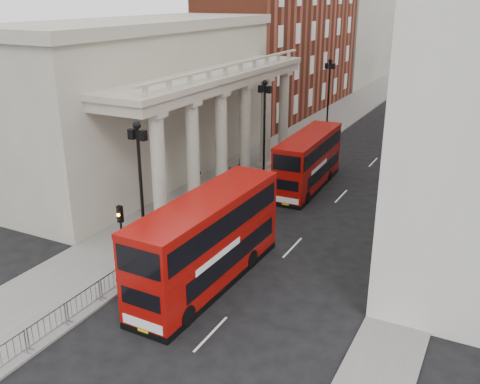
{
  "coord_description": "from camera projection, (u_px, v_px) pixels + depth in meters",
  "views": [
    {
      "loc": [
        16.65,
        -17.81,
        14.64
      ],
      "look_at": [
        1.98,
        10.74,
        2.72
      ],
      "focal_mm": 40.0,
      "sensor_mm": 36.0,
      "label": 1
    }
  ],
  "objects": [
    {
      "name": "brick_building",
      "position": [
        287.0,
        25.0,
        67.78
      ],
      "size": [
        9.0,
        32.0,
        22.0
      ],
      "primitive_type": "cube",
      "color": "maroon",
      "rests_on": "ground"
    },
    {
      "name": "portico_building",
      "position": [
        147.0,
        104.0,
        44.5
      ],
      "size": [
        9.0,
        28.0,
        12.0
      ],
      "primitive_type": "cube",
      "color": "#9C9483",
      "rests_on": "ground"
    },
    {
      "name": "lamp_post_north",
      "position": [
        329.0,
        93.0,
        55.65
      ],
      "size": [
        1.05,
        0.44,
        8.32
      ],
      "color": "black",
      "rests_on": "sidewalk_west"
    },
    {
      "name": "bus_far",
      "position": [
        308.0,
        160.0,
        42.38
      ],
      "size": [
        2.77,
        10.15,
        4.35
      ],
      "rotation": [
        0.0,
        0.0,
        0.03
      ],
      "color": "#910A06",
      "rests_on": "ground"
    },
    {
      "name": "bus_near",
      "position": [
        207.0,
        240.0,
        28.0
      ],
      "size": [
        2.99,
        11.33,
        4.86
      ],
      "rotation": [
        0.0,
        0.0,
        -0.02
      ],
      "color": "#8F0A06",
      "rests_on": "ground"
    },
    {
      "name": "crowd_barriers",
      "position": [
        130.0,
        269.0,
        28.85
      ],
      "size": [
        0.5,
        18.75,
        1.1
      ],
      "color": "gray",
      "rests_on": "sidewalk_west"
    },
    {
      "name": "lamp_post_mid",
      "position": [
        264.0,
        125.0,
        42.31
      ],
      "size": [
        1.05,
        0.44,
        8.32
      ],
      "color": "black",
      "rests_on": "sidewalk_west"
    },
    {
      "name": "pedestrian_c",
      "position": [
        242.0,
        167.0,
        44.8
      ],
      "size": [
        0.97,
        0.73,
        1.79
      ],
      "primitive_type": "imported",
      "rotation": [
        0.0,
        0.0,
        6.08
      ],
      "color": "black",
      "rests_on": "sidewalk_west"
    },
    {
      "name": "ground",
      "position": [
        109.0,
        302.0,
        27.08
      ],
      "size": [
        260.0,
        260.0,
        0.0
      ],
      "primitive_type": "plane",
      "color": "black",
      "rests_on": "ground"
    },
    {
      "name": "pedestrian_a",
      "position": [
        230.0,
        177.0,
        42.5
      ],
      "size": [
        0.72,
        0.64,
        1.65
      ],
      "primitive_type": "imported",
      "rotation": [
        0.0,
        0.0,
        0.5
      ],
      "color": "black",
      "rests_on": "sidewalk_west"
    },
    {
      "name": "sidewalk_west",
      "position": [
        284.0,
        149.0,
        53.36
      ],
      "size": [
        6.0,
        140.0,
        0.12
      ],
      "primitive_type": "cube",
      "color": "slate",
      "rests_on": "ground"
    },
    {
      "name": "kerb",
      "position": [
        312.0,
        153.0,
        52.09
      ],
      "size": [
        0.2,
        140.0,
        0.14
      ],
      "primitive_type": "cube",
      "color": "slate",
      "rests_on": "ground"
    },
    {
      "name": "lamp_post_south",
      "position": [
        141.0,
        185.0,
        28.96
      ],
      "size": [
        1.05,
        0.44,
        8.32
      ],
      "color": "black",
      "rests_on": "sidewalk_west"
    },
    {
      "name": "west_building_far",
      "position": [
        356.0,
        22.0,
        94.81
      ],
      "size": [
        9.0,
        30.0,
        20.0
      ],
      "primitive_type": "cube",
      "color": "#9C9483",
      "rests_on": "ground"
    },
    {
      "name": "traffic_light",
      "position": [
        121.0,
        229.0,
        27.86
      ],
      "size": [
        0.28,
        0.33,
        4.3
      ],
      "color": "black",
      "rests_on": "sidewalk_west"
    },
    {
      "name": "sidewalk_east",
      "position": [
        459.0,
        173.0,
        46.29
      ],
      "size": [
        3.0,
        140.0,
        0.12
      ],
      "primitive_type": "cube",
      "color": "slate",
      "rests_on": "ground"
    },
    {
      "name": "pedestrian_b",
      "position": [
        197.0,
        174.0,
        42.96
      ],
      "size": [
        1.02,
        0.85,
        1.88
      ],
      "primitive_type": "imported",
      "rotation": [
        0.0,
        0.0,
        2.98
      ],
      "color": "#292421",
      "rests_on": "sidewalk_west"
    }
  ]
}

